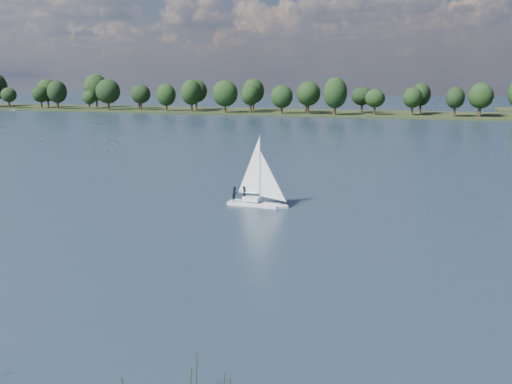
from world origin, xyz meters
TOP-DOWN VIEW (x-y plane):
  - ground at (0.00, 100.00)m, footprint 700.00×700.00m
  - far_shore at (0.00, 212.00)m, footprint 660.00×40.00m
  - sailboat at (2.37, 36.77)m, footprint 7.28×2.43m
  - pontoon at (-165.07, 191.01)m, footprint 4.20×2.44m
  - treeline at (-21.32, 207.73)m, footprint 562.57×73.99m

SIDE VIEW (x-z plane):
  - ground at x=0.00m, z-range 0.00..0.00m
  - far_shore at x=0.00m, z-range -0.75..0.75m
  - pontoon at x=-165.07m, z-range -0.25..0.25m
  - sailboat at x=2.37m, z-range -2.08..7.35m
  - treeline at x=-21.32m, z-range -1.12..17.02m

